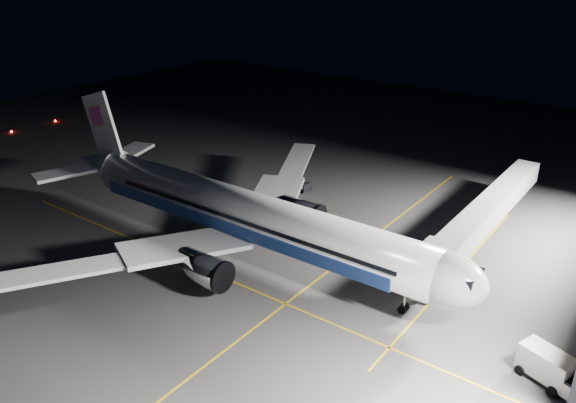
{
  "coord_description": "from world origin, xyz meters",
  "views": [
    {
      "loc": [
        39.46,
        -45.41,
        33.34
      ],
      "look_at": [
        2.53,
        4.55,
        6.0
      ],
      "focal_mm": 35.0,
      "sensor_mm": 36.0,
      "label": 1
    }
  ],
  "objects_px": {
    "safety_cone_a": "(245,231)",
    "safety_cone_c": "(256,205)",
    "service_truck": "(552,369)",
    "jet_bridge": "(484,215)",
    "airliner": "(241,213)",
    "baggage_tug": "(301,185)",
    "safety_cone_b": "(259,232)"
  },
  "relations": [
    {
      "from": "jet_bridge",
      "to": "baggage_tug",
      "type": "bearing_deg",
      "value": 175.63
    },
    {
      "from": "jet_bridge",
      "to": "service_truck",
      "type": "distance_m",
      "value": 24.28
    },
    {
      "from": "airliner",
      "to": "baggage_tug",
      "type": "xyz_separation_m",
      "value": [
        -5.46,
        20.24,
        -4.32
      ]
    },
    {
      "from": "baggage_tug",
      "to": "safety_cone_a",
      "type": "height_order",
      "value": "baggage_tug"
    },
    {
      "from": "baggage_tug",
      "to": "jet_bridge",
      "type": "bearing_deg",
      "value": 2.57
    },
    {
      "from": "airliner",
      "to": "safety_cone_b",
      "type": "distance_m",
      "value": 6.78
    },
    {
      "from": "service_truck",
      "to": "safety_cone_a",
      "type": "distance_m",
      "value": 39.58
    },
    {
      "from": "baggage_tug",
      "to": "safety_cone_b",
      "type": "relative_size",
      "value": 4.05
    },
    {
      "from": "service_truck",
      "to": "safety_cone_a",
      "type": "bearing_deg",
      "value": -168.87
    },
    {
      "from": "safety_cone_a",
      "to": "safety_cone_c",
      "type": "relative_size",
      "value": 0.98
    },
    {
      "from": "service_truck",
      "to": "safety_cone_c",
      "type": "relative_size",
      "value": 9.12
    },
    {
      "from": "safety_cone_b",
      "to": "safety_cone_a",
      "type": "bearing_deg",
      "value": -160.79
    },
    {
      "from": "airliner",
      "to": "service_truck",
      "type": "xyz_separation_m",
      "value": [
        36.14,
        -2.19,
        -3.6
      ]
    },
    {
      "from": "jet_bridge",
      "to": "safety_cone_c",
      "type": "height_order",
      "value": "jet_bridge"
    },
    {
      "from": "safety_cone_c",
      "to": "baggage_tug",
      "type": "bearing_deg",
      "value": 80.93
    },
    {
      "from": "service_truck",
      "to": "safety_cone_a",
      "type": "xyz_separation_m",
      "value": [
        -39.08,
        6.19,
        -1.24
      ]
    },
    {
      "from": "service_truck",
      "to": "safety_cone_b",
      "type": "relative_size",
      "value": 9.11
    },
    {
      "from": "service_truck",
      "to": "safety_cone_c",
      "type": "bearing_deg",
      "value": -177.0
    },
    {
      "from": "service_truck",
      "to": "baggage_tug",
      "type": "xyz_separation_m",
      "value": [
        -41.6,
        22.43,
        -0.73
      ]
    },
    {
      "from": "airliner",
      "to": "safety_cone_c",
      "type": "relative_size",
      "value": 91.36
    },
    {
      "from": "service_truck",
      "to": "baggage_tug",
      "type": "bearing_deg",
      "value": 171.8
    },
    {
      "from": "safety_cone_a",
      "to": "service_truck",
      "type": "bearing_deg",
      "value": -9.0
    },
    {
      "from": "safety_cone_b",
      "to": "airliner",
      "type": "bearing_deg",
      "value": -76.34
    },
    {
      "from": "safety_cone_a",
      "to": "baggage_tug",
      "type": "bearing_deg",
      "value": 98.83
    },
    {
      "from": "baggage_tug",
      "to": "safety_cone_a",
      "type": "relative_size",
      "value": 4.14
    },
    {
      "from": "jet_bridge",
      "to": "airliner",
      "type": "bearing_deg",
      "value": -141.96
    },
    {
      "from": "safety_cone_a",
      "to": "safety_cone_b",
      "type": "height_order",
      "value": "safety_cone_b"
    },
    {
      "from": "service_truck",
      "to": "airliner",
      "type": "bearing_deg",
      "value": -163.33
    },
    {
      "from": "airliner",
      "to": "service_truck",
      "type": "distance_m",
      "value": 36.38
    },
    {
      "from": "jet_bridge",
      "to": "baggage_tug",
      "type": "height_order",
      "value": "jet_bridge"
    },
    {
      "from": "service_truck",
      "to": "safety_cone_b",
      "type": "height_order",
      "value": "service_truck"
    },
    {
      "from": "jet_bridge",
      "to": "baggage_tug",
      "type": "xyz_separation_m",
      "value": [
        -28.54,
        2.18,
        -3.74
      ]
    }
  ]
}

